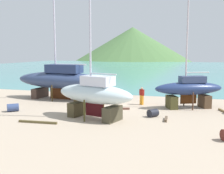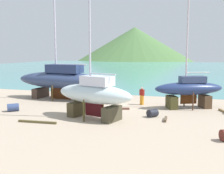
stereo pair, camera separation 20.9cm
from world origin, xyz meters
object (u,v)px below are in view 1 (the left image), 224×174
object	(u,v)px
worker	(142,96)
sailboat_large_starboard	(95,94)
sailboat_small_center	(60,79)
barrel_ochre	(153,113)
sailboat_far_slipway	(189,89)
barrel_rust_near	(13,108)

from	to	relation	value
worker	sailboat_large_starboard	bearing A→B (deg)	-168.77
sailboat_small_center	barrel_ochre	distance (m)	12.03
barrel_ochre	sailboat_small_center	bearing A→B (deg)	153.99
sailboat_large_starboard	barrel_ochre	distance (m)	4.83
sailboat_small_center	sailboat_large_starboard	distance (m)	9.54
sailboat_far_slipway	worker	bearing A→B (deg)	-28.84
sailboat_large_starboard	barrel_rust_near	world-z (taller)	sailboat_large_starboard
sailboat_small_center	worker	world-z (taller)	sailboat_small_center
sailboat_small_center	barrel_rust_near	size ratio (longest dim) A/B	16.27
sailboat_far_slipway	barrel_rust_near	world-z (taller)	sailboat_far_slipway
sailboat_far_slipway	barrel_rust_near	distance (m)	15.56
sailboat_small_center	barrel_ochre	world-z (taller)	sailboat_small_center
sailboat_far_slipway	sailboat_small_center	distance (m)	13.33
sailboat_far_slipway	barrel_ochre	xyz separation A→B (m)	(-2.60, -4.31, -1.45)
worker	barrel_ochre	world-z (taller)	worker
barrel_ochre	barrel_rust_near	xyz separation A→B (m)	(-11.76, -1.51, 0.03)
worker	sailboat_far_slipway	bearing A→B (deg)	-61.54
sailboat_large_starboard	barrel_rust_near	distance (m)	7.72
sailboat_small_center	sailboat_large_starboard	size ratio (longest dim) A/B	1.46
sailboat_far_slipway	sailboat_large_starboard	world-z (taller)	sailboat_far_slipway
sailboat_large_starboard	barrel_rust_near	size ratio (longest dim) A/B	11.15
sailboat_small_center	barrel_rust_near	distance (m)	7.04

